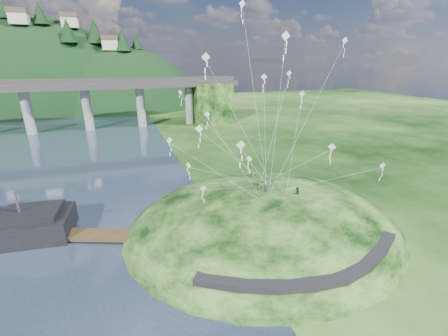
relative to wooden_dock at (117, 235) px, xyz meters
name	(u,v)px	position (x,y,z in m)	size (l,w,h in m)	color
ground	(209,246)	(9.77, -5.06, -0.48)	(320.00, 320.00, 0.00)	black
grass_hill	(263,236)	(17.77, -3.06, -1.98)	(36.00, 32.00, 13.00)	black
footpath	(318,270)	(17.23, -14.81, 1.60)	(22.29, 5.84, 0.83)	black
bridge	(47,99)	(-16.69, 65.00, 9.22)	(160.00, 11.00, 15.00)	#2D2B2B
far_ridge	(34,127)	(-33.81, 117.11, -7.92)	(153.00, 70.00, 94.50)	black
wooden_dock	(117,235)	(0.00, 0.00, 0.00)	(15.22, 7.80, 1.10)	#362816
kite_flyers	(288,186)	(19.95, -4.56, 5.30)	(4.26, 2.20, 1.90)	#23252F
kite_swarm	(255,104)	(16.73, -1.30, 14.74)	(21.27, 17.81, 21.29)	silver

